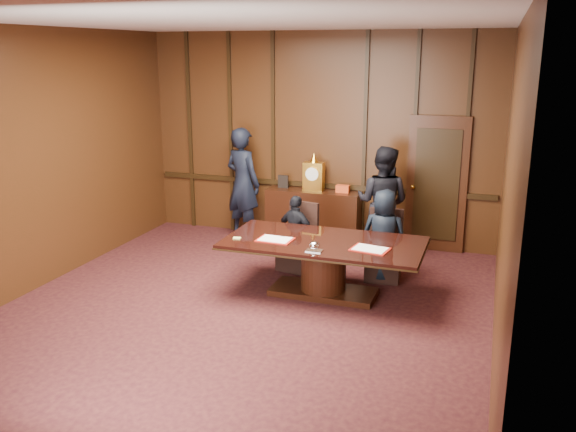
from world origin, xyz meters
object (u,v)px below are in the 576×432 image
Objects in this scene: witness_right at (382,202)px; conference_table at (324,259)px; sideboard at (313,214)px; signatory_right at (384,236)px; signatory_left at (296,233)px; witness_left at (243,183)px.

conference_table is at bearing 85.93° from witness_right.
sideboard reaches higher than conference_table.
sideboard is at bearing -8.43° from witness_right.
witness_right reaches higher than signatory_right.
signatory_right is 1.08m from witness_right.
signatory_left reaches higher than conference_table.
signatory_right is 0.69× the size of witness_left.
signatory_right is at bearing 111.10° from witness_right.
signatory_left is at bearing 158.69° from witness_left.
witness_left reaches higher than sideboard.
sideboard is 1.36m from witness_right.
sideboard is 1.40× the size of signatory_left.
witness_left is 2.48m from witness_right.
witness_right is (1.08, 1.04, 0.32)m from signatory_left.
sideboard is at bearing -42.63° from signatory_right.
witness_left is (-2.69, 1.27, 0.30)m from signatory_right.
witness_left reaches higher than signatory_left.
signatory_right is at bearing 50.91° from conference_table.
signatory_left is 0.64× the size of witness_right.
sideboard reaches higher than signatory_left.
signatory_left is 1.53m from witness_right.
witness_right reaches higher than sideboard.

